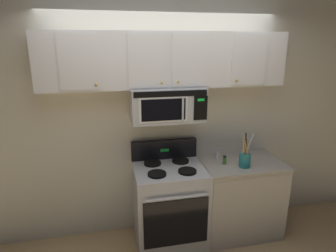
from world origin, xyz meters
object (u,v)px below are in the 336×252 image
over_range_microwave (167,104)px  salt_shaker (218,154)px  utensil_crock_teal (245,158)px  stove_range (169,203)px  spice_jar (224,160)px

over_range_microwave → salt_shaker: (0.60, 0.02, -0.62)m
over_range_microwave → utensil_crock_teal: over_range_microwave is taller
over_range_microwave → utensil_crock_teal: (0.80, -0.26, -0.58)m
stove_range → utensil_crock_teal: 0.97m
stove_range → spice_jar: (0.62, -0.03, 0.48)m
stove_range → salt_shaker: (0.60, 0.13, 0.49)m
stove_range → spice_jar: size_ratio=11.41×
over_range_microwave → salt_shaker: size_ratio=6.67×
spice_jar → stove_range: bearing=177.2°
over_range_microwave → salt_shaker: over_range_microwave is taller
stove_range → utensil_crock_teal: (0.80, -0.14, 0.53)m
over_range_microwave → utensil_crock_teal: bearing=-17.7°
stove_range → salt_shaker: bearing=12.4°
utensil_crock_teal → spice_jar: (-0.18, 0.11, -0.05)m
over_range_microwave → salt_shaker: bearing=1.5°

